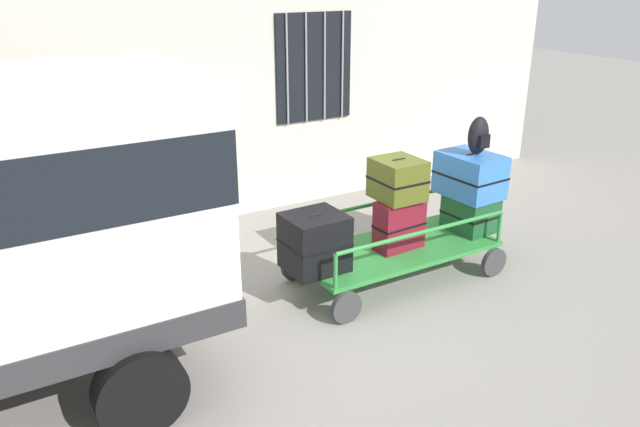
% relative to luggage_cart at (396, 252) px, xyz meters
% --- Properties ---
extents(ground_plane, '(40.00, 40.00, 0.00)m').
position_rel_luggage_cart_xyz_m(ground_plane, '(-1.05, 0.11, -0.33)').
color(ground_plane, gray).
extents(building_wall, '(12.00, 0.38, 5.00)m').
position_rel_luggage_cart_xyz_m(building_wall, '(-1.04, 2.86, 2.17)').
color(building_wall, beige).
rests_on(building_wall, ground).
extents(luggage_cart, '(2.35, 1.13, 0.39)m').
position_rel_luggage_cart_xyz_m(luggage_cart, '(0.00, 0.00, 0.00)').
color(luggage_cart, '#2D8438').
rests_on(luggage_cart, ground).
extents(cart_railing, '(2.24, 0.99, 0.38)m').
position_rel_luggage_cart_xyz_m(cart_railing, '(0.00, 0.00, 0.38)').
color(cart_railing, '#2D8438').
rests_on(cart_railing, luggage_cart).
extents(suitcase_left_bottom, '(0.62, 0.57, 0.60)m').
position_rel_luggage_cart_xyz_m(suitcase_left_bottom, '(-1.06, -0.00, 0.36)').
color(suitcase_left_bottom, black).
rests_on(suitcase_left_bottom, luggage_cart).
extents(suitcase_midleft_bottom, '(0.58, 0.31, 0.57)m').
position_rel_luggage_cart_xyz_m(suitcase_midleft_bottom, '(0.00, -0.04, 0.34)').
color(suitcase_midleft_bottom, maroon).
rests_on(suitcase_midleft_bottom, luggage_cart).
extents(suitcase_midleft_middle, '(0.48, 0.53, 0.45)m').
position_rel_luggage_cart_xyz_m(suitcase_midleft_middle, '(0.00, 0.03, 0.85)').
color(suitcase_midleft_middle, '#4C5119').
rests_on(suitcase_midleft_middle, suitcase_midleft_bottom).
extents(suitcase_center_bottom, '(0.51, 0.58, 0.42)m').
position_rel_luggage_cart_xyz_m(suitcase_center_bottom, '(1.06, -0.04, 0.27)').
color(suitcase_center_bottom, '#194C28').
rests_on(suitcase_center_bottom, luggage_cart).
extents(suitcase_center_middle, '(0.57, 0.76, 0.51)m').
position_rel_luggage_cart_xyz_m(suitcase_center_middle, '(1.06, 0.02, 0.73)').
color(suitcase_center_middle, '#3372C6').
rests_on(suitcase_center_middle, suitcase_center_bottom).
extents(backpack, '(0.27, 0.22, 0.44)m').
position_rel_luggage_cart_xyz_m(backpack, '(1.08, -0.04, 1.20)').
color(backpack, black).
rests_on(backpack, suitcase_center_middle).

